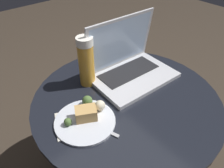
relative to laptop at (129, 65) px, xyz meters
The scene contains 6 objects.
table 0.25m from the laptop, 136.49° to the right, with size 0.75×0.75×0.56m.
napkin 0.34m from the laptop, 162.50° to the right, with size 0.22×0.20×0.00m.
laptop is the anchor object (origin of this frame).
beer_glass 0.20m from the laptop, 157.85° to the left, with size 0.07×0.07×0.22m.
snack_plate 0.32m from the laptop, 161.95° to the right, with size 0.22×0.22×0.05m.
fork 0.34m from the laptop, 155.81° to the right, with size 0.08×0.18×0.00m.
Camera 1 is at (-0.47, -0.46, 1.15)m, focal length 35.00 mm.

